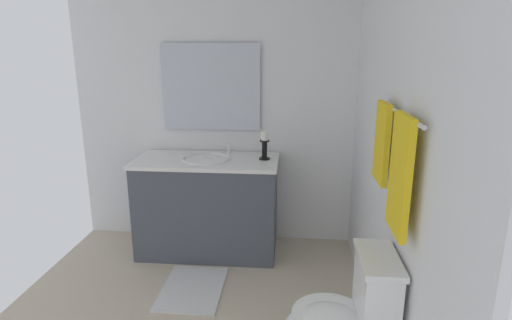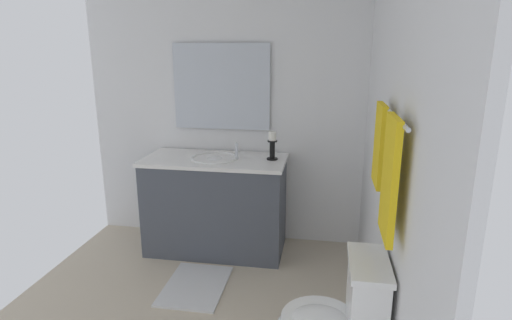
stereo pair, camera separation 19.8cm
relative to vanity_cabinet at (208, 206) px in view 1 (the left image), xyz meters
The scene contains 11 objects.
floor 1.06m from the vanity_cabinet, ahead, with size 2.59×2.48×0.02m, color beige.
wall_back 1.79m from the vanity_cabinet, 52.53° to the left, with size 2.59×0.04×2.45m, color white.
wall_left 0.87m from the vanity_cabinet, behind, with size 0.04×2.48×2.45m, color white.
vanity_cabinet is the anchor object (origin of this frame).
sink_basin 0.38m from the vanity_cabinet, 90.00° to the left, with size 0.40×0.40×0.24m.
mirror 1.02m from the vanity_cabinet, behind, with size 0.02×0.85×0.74m, color silver.
candle_holder_tall 0.72m from the vanity_cabinet, 94.87° to the left, with size 0.09×0.09×0.23m.
towel_bar 2.01m from the vanity_cabinet, 43.81° to the left, with size 0.02×0.02×0.83m, color silver.
towel_near_vanity 1.78m from the vanity_cabinet, 48.51° to the left, with size 0.25×0.03×0.43m, color yellow.
towel_center 2.03m from the vanity_cabinet, 39.05° to the left, with size 0.28×0.03×0.54m, color yellow.
bath_mat 0.75m from the vanity_cabinet, ahead, with size 0.60×0.44×0.02m, color silver.
Camera 1 is at (2.30, 0.68, 1.71)m, focal length 28.98 mm.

